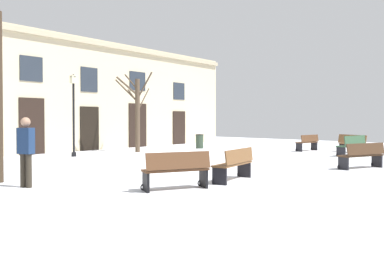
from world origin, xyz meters
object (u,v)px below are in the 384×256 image
(bench_back_to_back_right, at_px, (176,170))
(bench_back_to_back_left, at_px, (308,142))
(streetlamp, at_px, (74,106))
(person_strolling, at_px, (26,148))
(bench_near_lamp, at_px, (352,145))
(bench_facing_shops, at_px, (362,155))
(tree_center, at_px, (137,110))
(bench_far_corner, at_px, (234,164))
(litter_bin, at_px, (200,141))
(bench_near_center_tree, at_px, (354,143))

(bench_back_to_back_right, distance_m, bench_back_to_back_left, 13.13)
(streetlamp, bearing_deg, person_strolling, -129.54)
(person_strolling, bearing_deg, bench_near_lamp, -124.33)
(bench_facing_shops, bearing_deg, tree_center, -64.16)
(bench_near_lamp, xyz_separation_m, person_strolling, (-13.95, 3.15, 0.49))
(streetlamp, height_order, bench_facing_shops, streetlamp)
(tree_center, bearing_deg, bench_far_corner, -115.36)
(bench_far_corner, bearing_deg, bench_back_to_back_left, -174.70)
(streetlamp, relative_size, bench_back_to_back_right, 2.26)
(bench_near_lamp, distance_m, bench_far_corner, 9.69)
(litter_bin, relative_size, person_strolling, 0.47)
(bench_far_corner, bearing_deg, bench_near_center_tree, 173.75)
(tree_center, xyz_separation_m, person_strolling, (-8.64, -5.94, -1.21))
(litter_bin, distance_m, bench_far_corner, 11.90)
(bench_near_center_tree, xyz_separation_m, person_strolling, (-15.67, 2.66, 0.50))
(streetlamp, xyz_separation_m, litter_bin, (7.57, -1.10, -1.88))
(tree_center, bearing_deg, bench_near_center_tree, -50.72)
(litter_bin, bearing_deg, bench_near_lamp, -81.37)
(streetlamp, bearing_deg, bench_near_lamp, -46.71)
(bench_back_to_back_left, relative_size, person_strolling, 0.92)
(litter_bin, xyz_separation_m, bench_back_to_back_left, (2.40, -5.55, 0.04))
(bench_back_to_back_left, bearing_deg, litter_bin, -57.66)
(bench_near_center_tree, relative_size, bench_back_to_back_right, 1.11)
(bench_back_to_back_right, distance_m, bench_far_corner, 2.05)
(streetlamp, bearing_deg, bench_facing_shops, -69.54)
(tree_center, distance_m, bench_back_to_back_left, 9.25)
(bench_facing_shops, height_order, bench_back_to_back_right, bench_back_to_back_right)
(bench_facing_shops, bearing_deg, bench_back_to_back_left, -119.13)
(bench_back_to_back_left, xyz_separation_m, person_strolling, (-15.10, 0.44, 0.51))
(bench_facing_shops, relative_size, person_strolling, 1.05)
(bench_near_lamp, bearing_deg, tree_center, -50.22)
(litter_bin, xyz_separation_m, bench_facing_shops, (-3.36, -10.17, 0.05))
(bench_far_corner, bearing_deg, bench_facing_shops, 151.35)
(bench_near_lamp, relative_size, bench_far_corner, 1.11)
(bench_back_to_back_right, bearing_deg, bench_facing_shops, -170.05)
(bench_near_center_tree, xyz_separation_m, bench_back_to_back_left, (-0.57, 2.22, -0.01))
(litter_bin, xyz_separation_m, bench_near_center_tree, (2.97, -7.77, 0.05))
(bench_far_corner, bearing_deg, bench_back_to_back_right, -16.69)
(bench_far_corner, bearing_deg, bench_near_lamp, 171.38)
(bench_near_center_tree, height_order, bench_near_lamp, bench_near_lamp)
(bench_back_to_back_right, bearing_deg, litter_bin, -116.25)
(tree_center, height_order, litter_bin, tree_center)
(tree_center, xyz_separation_m, bench_near_lamp, (5.31, -9.09, -1.70))
(litter_bin, bearing_deg, bench_back_to_back_left, -66.58)
(streetlamp, bearing_deg, bench_back_to_back_left, -33.72)
(tree_center, distance_m, streetlamp, 3.52)
(bench_near_lamp, bearing_deg, bench_near_center_tree, -154.46)
(tree_center, distance_m, bench_far_corner, 10.35)
(litter_bin, height_order, bench_near_lamp, bench_near_lamp)
(tree_center, distance_m, litter_bin, 4.50)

